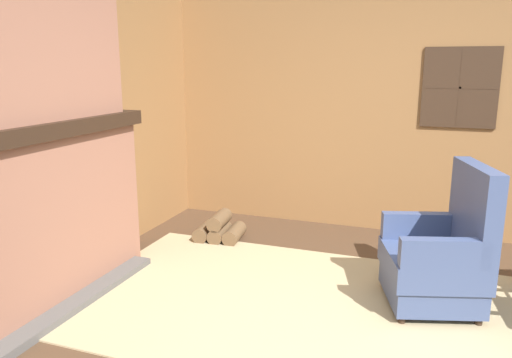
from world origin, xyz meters
name	(u,v)px	position (x,y,z in m)	size (l,w,h in m)	color
wood_panel_wall_left	(14,118)	(-2.52, 0.00, 1.35)	(0.06, 5.58, 2.70)	olive
wood_panel_wall_back	(409,102)	(0.01, 2.52, 1.35)	(5.58, 0.09, 2.70)	olive
fireplace_hearth	(47,215)	(-2.30, 0.00, 0.66)	(0.55, 1.92, 1.34)	#93604C
chimney_breast	(26,20)	(-2.32, 0.00, 2.01)	(0.30, 1.60, 1.34)	#93604C
area_rug	(332,309)	(-0.32, 0.54, 0.01)	(3.83, 2.10, 0.01)	tan
armchair	(440,258)	(0.38, 0.86, 0.37)	(0.81, 0.83, 1.05)	#3D4C75
firewood_stack	(220,229)	(-1.68, 1.61, 0.11)	(0.49, 0.42, 0.28)	brown
storage_case	(95,104)	(-2.35, 0.69, 1.40)	(0.15, 0.20, 0.14)	brown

